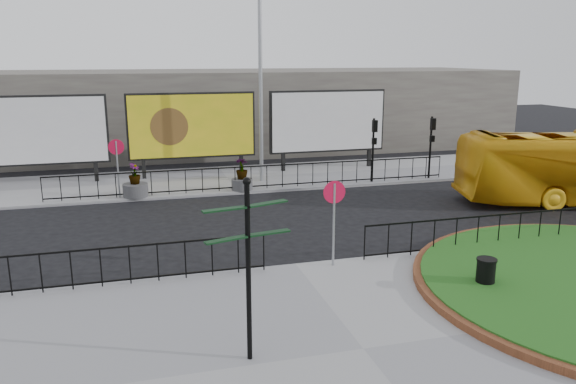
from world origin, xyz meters
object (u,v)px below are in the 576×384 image
object	(u,v)px
planter_a	(135,186)
planter_b	(242,178)
lamp_post	(261,81)
litter_bin	(486,274)
billboard_mid	(192,126)
fingerpost_sign	(248,253)

from	to	relation	value
planter_a	planter_b	bearing A→B (deg)	0.00
lamp_post	planter_a	xyz separation A→B (m)	(-5.85, -1.60, -4.24)
litter_bin	lamp_post	bearing A→B (deg)	100.65
billboard_mid	fingerpost_sign	bearing A→B (deg)	-92.64
lamp_post	planter_b	distance (m)	4.66
planter_a	litter_bin	bearing A→B (deg)	-55.72
planter_a	planter_b	xyz separation A→B (m)	(4.59, 0.00, 0.05)
lamp_post	planter_b	world-z (taller)	lamp_post
lamp_post	planter_b	bearing A→B (deg)	-128.28
fingerpost_sign	litter_bin	distance (m)	6.92
litter_bin	billboard_mid	bearing A→B (deg)	109.42
litter_bin	planter_b	bearing A→B (deg)	107.41
litter_bin	planter_a	size ratio (longest dim) A/B	0.59
fingerpost_sign	planter_a	world-z (taller)	fingerpost_sign
fingerpost_sign	litter_bin	size ratio (longest dim) A/B	4.36
litter_bin	planter_a	bearing A→B (deg)	124.28
billboard_mid	planter_b	distance (m)	4.43
billboard_mid	planter_a	xyz separation A→B (m)	(-2.84, -3.57, -2.01)
fingerpost_sign	planter_a	xyz separation A→B (m)	(-2.03, 14.15, -1.75)
fingerpost_sign	litter_bin	bearing A→B (deg)	5.09
billboard_mid	fingerpost_sign	distance (m)	17.74
lamp_post	fingerpost_sign	xyz separation A→B (m)	(-3.82, -15.75, -2.49)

